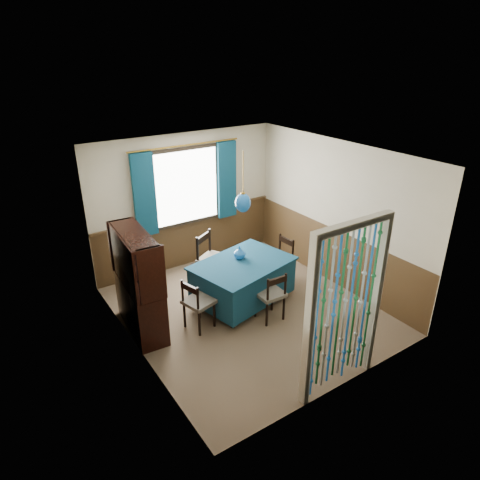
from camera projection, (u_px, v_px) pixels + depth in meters
floor at (248, 310)px, 6.81m from camera, size 4.00×4.00×0.00m
ceiling at (249, 155)px, 5.78m from camera, size 4.00×4.00×0.00m
wall_back at (186, 202)px, 7.82m from camera, size 3.60×0.00×3.60m
wall_front at (350, 300)px, 4.78m from camera, size 3.60×0.00×3.60m
wall_left at (131, 271)px, 5.39m from camera, size 0.00×4.00×4.00m
wall_right at (336, 215)px, 7.21m from camera, size 0.00×4.00×4.00m
wainscot_back at (188, 239)px, 8.11m from camera, size 3.60×0.00×3.60m
wainscot_front at (342, 353)px, 5.10m from camera, size 3.60×0.00×3.60m
wainscot_left at (138, 320)px, 5.71m from camera, size 0.00×4.00×4.00m
wainscot_right at (331, 255)px, 7.51m from camera, size 0.00×4.00×4.00m
window at (186, 187)px, 7.65m from camera, size 1.32×0.12×1.42m
doorway at (344, 312)px, 4.91m from camera, size 1.16×0.12×2.18m
dining_table at (243, 279)px, 6.86m from camera, size 1.72×1.37×0.73m
chair_near at (271, 295)px, 6.43m from camera, size 0.41×0.39×0.81m
chair_far at (213, 259)px, 7.31m from camera, size 0.65×0.64×0.98m
chair_left at (197, 303)px, 6.23m from camera, size 0.47×0.48×0.81m
chair_right at (280, 259)px, 7.47m from camera, size 0.42×0.43×0.84m
sideboard at (139, 297)px, 6.16m from camera, size 0.49×1.21×1.55m
pendant_lamp at (243, 203)px, 6.32m from camera, size 0.23×0.23×0.92m
vase_table at (240, 253)px, 6.83m from camera, size 0.23×0.23×0.19m
bowl_shelf at (147, 270)px, 5.78m from camera, size 0.24×0.24×0.05m
vase_sideboard at (134, 268)px, 6.26m from camera, size 0.19×0.19×0.19m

